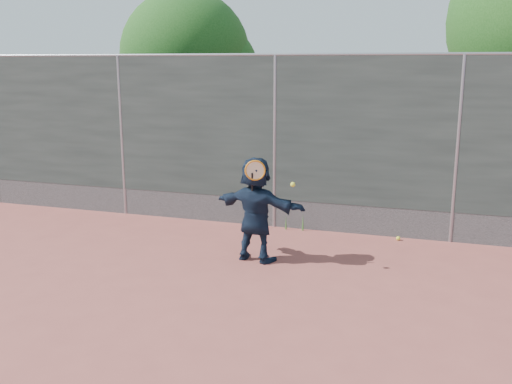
% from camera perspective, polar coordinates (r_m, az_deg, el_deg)
% --- Properties ---
extents(ground, '(80.00, 80.00, 0.00)m').
position_cam_1_polar(ground, '(7.14, -5.94, -10.95)').
color(ground, '#9E4C42').
rests_on(ground, ground).
extents(player, '(1.51, 0.75, 1.55)m').
position_cam_1_polar(player, '(8.32, 0.00, -1.74)').
color(player, '#132034').
rests_on(player, ground).
extents(ball_ground, '(0.07, 0.07, 0.07)m').
position_cam_1_polar(ball_ground, '(9.73, 14.03, -4.52)').
color(ball_ground, yellow).
rests_on(ball_ground, ground).
extents(fence, '(20.00, 0.06, 3.03)m').
position_cam_1_polar(fence, '(9.92, 1.88, 5.36)').
color(fence, '#38423D').
rests_on(fence, ground).
extents(swing_action, '(0.73, 0.17, 0.51)m').
position_cam_1_polar(swing_action, '(7.98, 0.27, 1.91)').
color(swing_action, orange).
rests_on(swing_action, ground).
extents(tree_left, '(3.15, 3.00, 4.53)m').
position_cam_1_polar(tree_left, '(13.68, -6.36, 13.04)').
color(tree_left, '#382314').
rests_on(tree_left, ground).
extents(weed_clump, '(0.68, 0.07, 0.30)m').
position_cam_1_polar(weed_clump, '(10.03, 3.26, -3.02)').
color(weed_clump, '#387226').
rests_on(weed_clump, ground).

